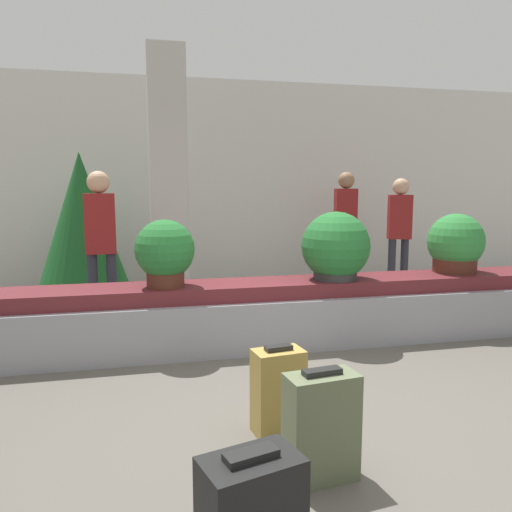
% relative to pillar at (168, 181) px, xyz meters
% --- Properties ---
extents(ground_plane, '(18.00, 18.00, 0.00)m').
position_rel_pillar_xyz_m(ground_plane, '(0.72, -3.41, -1.60)').
color(ground_plane, '#59544C').
extents(back_wall, '(18.00, 0.06, 3.20)m').
position_rel_pillar_xyz_m(back_wall, '(0.72, 1.69, 0.00)').
color(back_wall, silver).
rests_on(back_wall, ground_plane).
extents(carousel, '(6.49, 0.71, 0.63)m').
position_rel_pillar_xyz_m(carousel, '(0.72, -1.71, -1.30)').
color(carousel, gray).
rests_on(carousel, ground_plane).
extents(pillar, '(0.45, 0.45, 3.20)m').
position_rel_pillar_xyz_m(pillar, '(0.00, 0.00, 0.00)').
color(pillar, beige).
rests_on(pillar, ground_plane).
extents(suitcase_0, '(0.33, 0.23, 0.56)m').
position_rel_pillar_xyz_m(suitcase_0, '(0.47, -3.45, -1.33)').
color(suitcase_0, '#A3843D').
rests_on(suitcase_0, ground_plane).
extents(suitcase_2, '(0.40, 0.24, 0.60)m').
position_rel_pillar_xyz_m(suitcase_2, '(0.56, -3.98, -1.31)').
color(suitcase_2, '#5B6647').
rests_on(suitcase_2, ground_plane).
extents(potted_plant_0, '(0.54, 0.54, 0.62)m').
position_rel_pillar_xyz_m(potted_plant_0, '(-0.14, -1.76, -0.66)').
color(potted_plant_0, '#4C2319').
rests_on(potted_plant_0, carousel).
extents(potted_plant_1, '(0.59, 0.59, 0.63)m').
position_rel_pillar_xyz_m(potted_plant_1, '(2.93, -1.64, -0.68)').
color(potted_plant_1, '#4C2319').
rests_on(potted_plant_1, carousel).
extents(potted_plant_2, '(0.67, 0.67, 0.67)m').
position_rel_pillar_xyz_m(potted_plant_2, '(1.52, -1.75, -0.66)').
color(potted_plant_2, '#2D2D2D').
rests_on(potted_plant_2, carousel).
extents(traveler_0, '(0.33, 0.24, 1.70)m').
position_rel_pillar_xyz_m(traveler_0, '(-0.77, -0.71, -0.58)').
color(traveler_0, '#282833').
rests_on(traveler_0, ground_plane).
extents(traveler_1, '(0.34, 0.25, 1.75)m').
position_rel_pillar_xyz_m(traveler_1, '(2.65, 0.69, -0.54)').
color(traveler_1, '#282833').
rests_on(traveler_1, ground_plane).
extents(traveler_2, '(0.36, 0.26, 1.65)m').
position_rel_pillar_xyz_m(traveler_2, '(3.26, 0.17, -0.62)').
color(traveler_2, '#282833').
rests_on(traveler_2, ground_plane).
extents(decorated_tree, '(1.19, 1.19, 1.98)m').
position_rel_pillar_xyz_m(decorated_tree, '(-1.10, 0.55, -0.52)').
color(decorated_tree, '#4C331E').
rests_on(decorated_tree, ground_plane).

